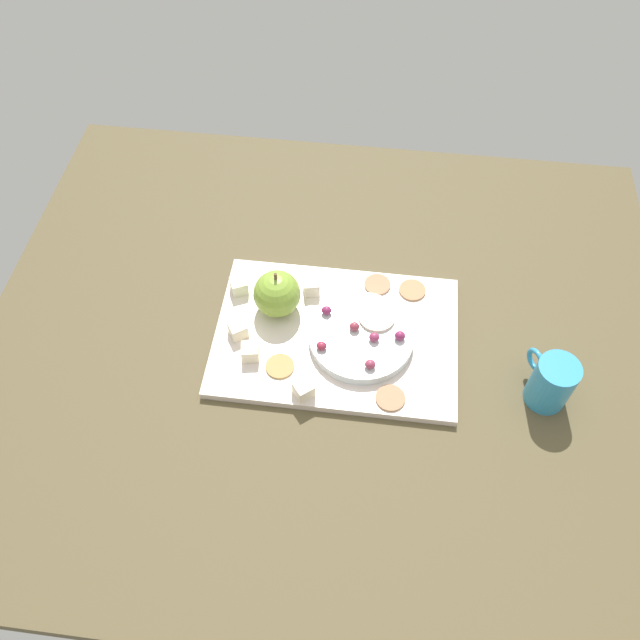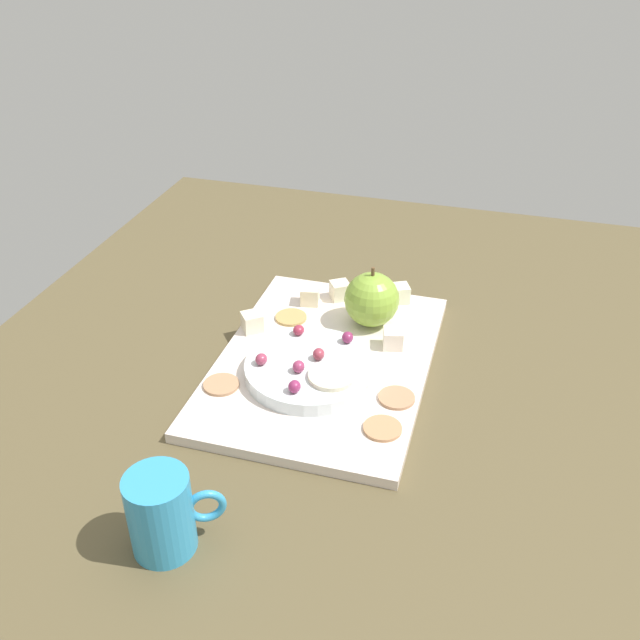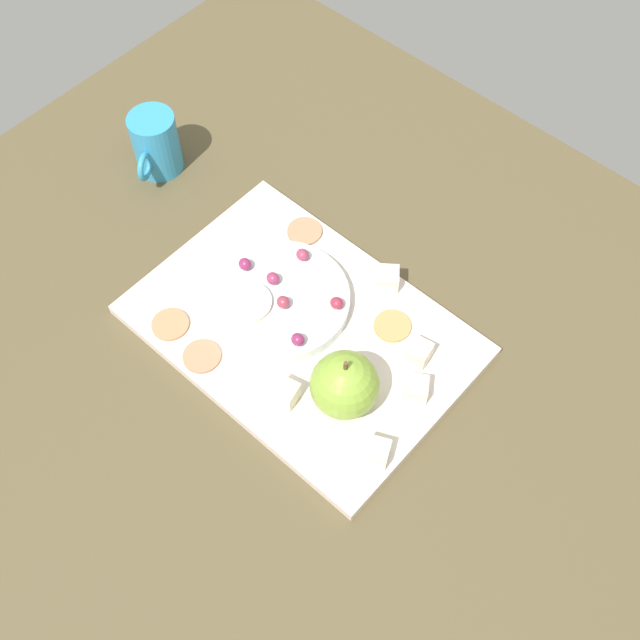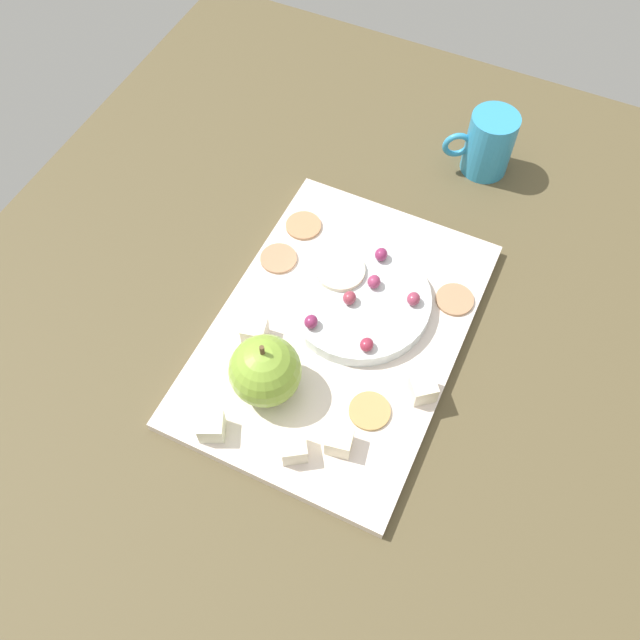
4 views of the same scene
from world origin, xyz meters
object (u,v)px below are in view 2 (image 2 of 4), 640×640
(grape_1, at_px, (294,387))
(platter, at_px, (324,362))
(cracker_2, at_px, (396,398))
(grape_4, at_px, (298,332))
(cheese_cube_4, at_px, (310,295))
(cracker_3, at_px, (221,385))
(grape_3, at_px, (347,339))
(apple_whole, at_px, (372,299))
(serving_dish, at_px, (310,369))
(grape_2, at_px, (319,354))
(grape_5, at_px, (261,359))
(cup, at_px, (162,513))
(cracker_1, at_px, (291,317))
(grape_0, at_px, (298,367))
(cheese_cube_0, at_px, (340,290))
(cheese_cube_3, at_px, (400,293))
(cheese_cube_2, at_px, (252,322))
(cheese_cube_1, at_px, (393,339))
(apple_slice_0, at_px, (332,376))
(cracker_0, at_px, (382,428))

(grape_1, bearing_deg, platter, 175.56)
(cracker_2, height_order, grape_4, grape_4)
(platter, distance_m, cheese_cube_4, 0.15)
(cracker_3, relative_size, grape_4, 2.70)
(platter, distance_m, grape_4, 0.05)
(grape_3, bearing_deg, cheese_cube_4, -143.42)
(cheese_cube_4, bearing_deg, apple_whole, 74.12)
(serving_dish, relative_size, cracker_2, 3.73)
(grape_1, bearing_deg, grape_3, 163.17)
(cracker_2, distance_m, grape_2, 0.12)
(serving_dish, distance_m, cracker_2, 0.12)
(grape_4, bearing_deg, grape_2, 44.11)
(cracker_3, bearing_deg, grape_5, 130.29)
(grape_2, bearing_deg, platter, -176.38)
(cracker_2, height_order, cup, cup)
(cracker_1, distance_m, grape_4, 0.08)
(serving_dish, distance_m, grape_0, 0.03)
(cheese_cube_0, bearing_deg, grape_3, 18.05)
(grape_1, distance_m, grape_4, 0.12)
(serving_dish, xyz_separation_m, grape_1, (0.06, -0.00, 0.02))
(cheese_cube_3, relative_size, cracker_2, 0.58)
(cheese_cube_2, bearing_deg, cracker_1, 135.37)
(cup, bearing_deg, cracker_3, -170.32)
(cracker_1, bearing_deg, cheese_cube_1, 79.09)
(grape_5, relative_size, apple_slice_0, 0.28)
(cheese_cube_4, height_order, grape_5, grape_5)
(apple_whole, bearing_deg, apple_slice_0, -4.52)
(platter, height_order, cracker_3, cracker_3)
(cheese_cube_2, relative_size, cracker_2, 0.58)
(cup, bearing_deg, grape_3, 164.65)
(grape_3, bearing_deg, cheese_cube_1, 123.21)
(cheese_cube_4, relative_size, grape_4, 1.57)
(serving_dish, bearing_deg, grape_1, -1.58)
(platter, xyz_separation_m, cheese_cube_4, (-0.13, -0.06, 0.02))
(platter, relative_size, cup, 4.41)
(platter, relative_size, grape_2, 23.38)
(grape_0, distance_m, grape_2, 0.04)
(platter, bearing_deg, cracker_1, -138.25)
(serving_dish, relative_size, grape_1, 10.06)
(serving_dish, height_order, cracker_2, serving_dish)
(grape_3, relative_size, grape_5, 1.00)
(apple_whole, xyz_separation_m, grape_4, (0.09, -0.08, -0.01))
(serving_dish, distance_m, cup, 0.30)
(apple_slice_0, bearing_deg, cup, -19.63)
(cracker_2, relative_size, apple_slice_0, 0.77)
(grape_0, relative_size, grape_3, 1.00)
(grape_0, bearing_deg, grape_1, 10.73)
(serving_dish, height_order, cracker_0, serving_dish)
(grape_2, bearing_deg, cheese_cube_4, -159.22)
(cracker_1, xyz_separation_m, grape_0, (0.14, 0.06, 0.02))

